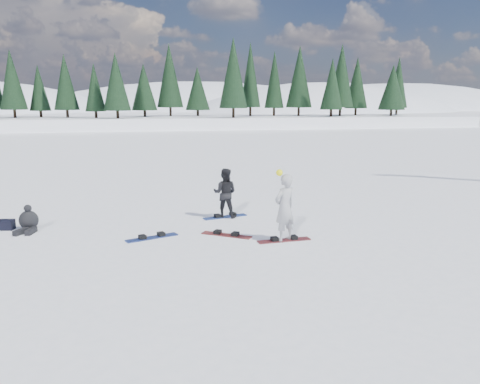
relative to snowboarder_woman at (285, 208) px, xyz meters
name	(u,v)px	position (x,y,z in m)	size (l,w,h in m)	color
ground	(239,239)	(-1.20, 0.38, -0.95)	(420.00, 420.00, 0.00)	white
alpine_backdrop	(124,143)	(-12.92, 189.54, -14.92)	(412.50, 227.00, 53.20)	white
snowboarder_woman	(285,208)	(0.00, 0.00, 0.00)	(0.82, 0.73, 2.03)	#AAABAF
snowboarder_man	(225,193)	(-1.16, 2.95, -0.13)	(0.80, 0.62, 1.65)	black
seated_rider	(28,221)	(-7.20, 2.50, -0.65)	(0.69, 1.01, 0.78)	black
gear_bag	(6,225)	(-7.90, 2.75, -0.80)	(0.45, 0.30, 0.30)	black
snowboard_woman	(284,240)	(0.00, 0.00, -0.93)	(1.50, 0.28, 0.03)	maroon
snowboard_man	(225,217)	(-1.16, 2.95, -0.93)	(1.50, 0.28, 0.03)	#1C3B9B
snowboard_loose_b	(226,235)	(-1.48, 0.82, -0.93)	(1.50, 0.28, 0.03)	maroon
snowboard_loose_c	(152,238)	(-3.60, 0.98, -0.93)	(1.50, 0.28, 0.03)	navy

